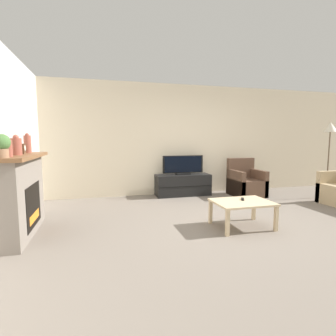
{
  "coord_description": "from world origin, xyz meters",
  "views": [
    {
      "loc": [
        -2.24,
        -3.83,
        1.37
      ],
      "look_at": [
        -1.04,
        0.7,
        0.85
      ],
      "focal_mm": 28.0,
      "sensor_mm": 36.0,
      "label": 1
    }
  ],
  "objects_px": {
    "mantel_vase_left": "(8,148)",
    "mantel_vase_right": "(28,144)",
    "fireplace": "(21,195)",
    "floor_lamp": "(330,133)",
    "coffee_table": "(242,205)",
    "mantel_vase_centre_left": "(16,146)",
    "tv": "(183,166)",
    "tv_stand": "(183,185)",
    "mantel_clock": "(22,149)",
    "potted_plant": "(2,145)",
    "remote": "(243,199)",
    "armchair": "(246,183)"
  },
  "relations": [
    {
      "from": "tv",
      "to": "potted_plant",
      "type": "bearing_deg",
      "value": -139.5
    },
    {
      "from": "mantel_vase_centre_left",
      "to": "potted_plant",
      "type": "bearing_deg",
      "value": -90.0
    },
    {
      "from": "mantel_vase_right",
      "to": "coffee_table",
      "type": "xyz_separation_m",
      "value": [
        3.2,
        -0.99,
        -0.94
      ]
    },
    {
      "from": "mantel_vase_right",
      "to": "armchair",
      "type": "bearing_deg",
      "value": 13.3
    },
    {
      "from": "mantel_vase_centre_left",
      "to": "floor_lamp",
      "type": "xyz_separation_m",
      "value": [
        6.2,
        0.94,
        0.22
      ]
    },
    {
      "from": "armchair",
      "to": "coffee_table",
      "type": "relative_size",
      "value": 1.02
    },
    {
      "from": "mantel_vase_right",
      "to": "potted_plant",
      "type": "xyz_separation_m",
      "value": [
        0.0,
        -1.14,
        0.01
      ]
    },
    {
      "from": "armchair",
      "to": "mantel_vase_right",
      "type": "bearing_deg",
      "value": -166.7
    },
    {
      "from": "fireplace",
      "to": "remote",
      "type": "distance_m",
      "value": 3.31
    },
    {
      "from": "mantel_vase_right",
      "to": "tv_stand",
      "type": "height_order",
      "value": "mantel_vase_right"
    },
    {
      "from": "mantel_vase_left",
      "to": "coffee_table",
      "type": "xyz_separation_m",
      "value": [
        3.2,
        -0.05,
        -0.9
      ]
    },
    {
      "from": "tv_stand",
      "to": "mantel_vase_left",
      "type": "bearing_deg",
      "value": -141.68
    },
    {
      "from": "mantel_vase_centre_left",
      "to": "mantel_vase_right",
      "type": "height_order",
      "value": "mantel_vase_right"
    },
    {
      "from": "coffee_table",
      "to": "remote",
      "type": "xyz_separation_m",
      "value": [
        0.06,
        0.09,
        0.06
      ]
    },
    {
      "from": "mantel_vase_centre_left",
      "to": "tv",
      "type": "bearing_deg",
      "value": 33.95
    },
    {
      "from": "potted_plant",
      "to": "mantel_vase_left",
      "type": "bearing_deg",
      "value": 90.0
    },
    {
      "from": "mantel_vase_right",
      "to": "armchair",
      "type": "distance_m",
      "value": 4.75
    },
    {
      "from": "fireplace",
      "to": "coffee_table",
      "type": "height_order",
      "value": "fireplace"
    },
    {
      "from": "mantel_vase_left",
      "to": "remote",
      "type": "distance_m",
      "value": 3.37
    },
    {
      "from": "mantel_clock",
      "to": "armchair",
      "type": "bearing_deg",
      "value": 17.01
    },
    {
      "from": "potted_plant",
      "to": "mantel_vase_right",
      "type": "bearing_deg",
      "value": 90.0
    },
    {
      "from": "mantel_vase_right",
      "to": "coffee_table",
      "type": "height_order",
      "value": "mantel_vase_right"
    },
    {
      "from": "mantel_vase_left",
      "to": "mantel_vase_right",
      "type": "bearing_deg",
      "value": 90.0
    },
    {
      "from": "tv_stand",
      "to": "floor_lamp",
      "type": "xyz_separation_m",
      "value": [
        3.17,
        -1.11,
        1.24
      ]
    },
    {
      "from": "fireplace",
      "to": "coffee_table",
      "type": "relative_size",
      "value": 1.79
    },
    {
      "from": "mantel_vase_left",
      "to": "mantel_vase_centre_left",
      "type": "distance_m",
      "value": 0.35
    },
    {
      "from": "tv",
      "to": "floor_lamp",
      "type": "height_order",
      "value": "floor_lamp"
    },
    {
      "from": "mantel_vase_centre_left",
      "to": "mantel_clock",
      "type": "bearing_deg",
      "value": 89.84
    },
    {
      "from": "fireplace",
      "to": "remote",
      "type": "xyz_separation_m",
      "value": [
        3.28,
        -0.43,
        -0.16
      ]
    },
    {
      "from": "mantel_vase_right",
      "to": "mantel_clock",
      "type": "height_order",
      "value": "mantel_vase_right"
    },
    {
      "from": "mantel_clock",
      "to": "potted_plant",
      "type": "height_order",
      "value": "potted_plant"
    },
    {
      "from": "mantel_vase_centre_left",
      "to": "mantel_vase_right",
      "type": "xyz_separation_m",
      "value": [
        0.0,
        0.59,
        0.02
      ]
    },
    {
      "from": "mantel_vase_right",
      "to": "tv",
      "type": "bearing_deg",
      "value": 25.61
    },
    {
      "from": "fireplace",
      "to": "coffee_table",
      "type": "bearing_deg",
      "value": -9.18
    },
    {
      "from": "mantel_clock",
      "to": "potted_plant",
      "type": "bearing_deg",
      "value": -90.05
    },
    {
      "from": "coffee_table",
      "to": "remote",
      "type": "bearing_deg",
      "value": 57.18
    },
    {
      "from": "mantel_vase_right",
      "to": "mantel_vase_centre_left",
      "type": "bearing_deg",
      "value": -90.0
    },
    {
      "from": "potted_plant",
      "to": "tv",
      "type": "xyz_separation_m",
      "value": [
        3.04,
        2.59,
        -0.58
      ]
    },
    {
      "from": "potted_plant",
      "to": "coffee_table",
      "type": "xyz_separation_m",
      "value": [
        3.2,
        0.15,
        -0.95
      ]
    },
    {
      "from": "mantel_vase_left",
      "to": "armchair",
      "type": "xyz_separation_m",
      "value": [
        4.52,
        2.01,
        -0.97
      ]
    },
    {
      "from": "mantel_clock",
      "to": "fireplace",
      "type": "bearing_deg",
      "value": -96.4
    },
    {
      "from": "mantel_vase_left",
      "to": "tv_stand",
      "type": "height_order",
      "value": "mantel_vase_left"
    },
    {
      "from": "floor_lamp",
      "to": "armchair",
      "type": "bearing_deg",
      "value": 156.87
    },
    {
      "from": "fireplace",
      "to": "floor_lamp",
      "type": "relative_size",
      "value": 0.9
    },
    {
      "from": "floor_lamp",
      "to": "potted_plant",
      "type": "bearing_deg",
      "value": -166.53
    },
    {
      "from": "mantel_vase_left",
      "to": "tv",
      "type": "relative_size",
      "value": 0.24
    },
    {
      "from": "coffee_table",
      "to": "remote",
      "type": "relative_size",
      "value": 5.78
    },
    {
      "from": "mantel_vase_left",
      "to": "floor_lamp",
      "type": "height_order",
      "value": "floor_lamp"
    },
    {
      "from": "potted_plant",
      "to": "coffee_table",
      "type": "bearing_deg",
      "value": 2.64
    },
    {
      "from": "mantel_vase_left",
      "to": "potted_plant",
      "type": "xyz_separation_m",
      "value": [
        0.0,
        -0.2,
        0.04
      ]
    }
  ]
}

